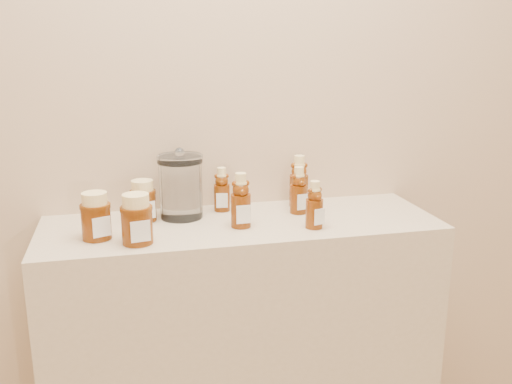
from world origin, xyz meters
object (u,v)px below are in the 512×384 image
object	(u,v)px
bear_bottle_back_left	(222,186)
bear_bottle_front_left	(241,197)
honey_jar_left	(96,216)
display_table	(243,354)
glass_canister	(181,184)

from	to	relation	value
bear_bottle_back_left	bear_bottle_front_left	world-z (taller)	bear_bottle_front_left
honey_jar_left	display_table	bearing A→B (deg)	-14.82
bear_bottle_back_left	honey_jar_left	bearing A→B (deg)	-144.65
display_table	bear_bottle_back_left	bearing A→B (deg)	105.79
display_table	honey_jar_left	bearing A→B (deg)	-172.78
display_table	glass_canister	bearing A→B (deg)	152.35
display_table	bear_bottle_front_left	bearing A→B (deg)	-105.04
bear_bottle_back_left	honey_jar_left	world-z (taller)	bear_bottle_back_left
display_table	honey_jar_left	distance (m)	0.67
bear_bottle_back_left	bear_bottle_front_left	bearing A→B (deg)	-72.02
honey_jar_left	glass_canister	xyz separation A→B (m)	(0.25, 0.14, 0.04)
bear_bottle_front_left	honey_jar_left	size ratio (longest dim) A/B	1.39
glass_canister	bear_bottle_back_left	bearing A→B (deg)	17.49
display_table	bear_bottle_front_left	world-z (taller)	bear_bottle_front_left
display_table	honey_jar_left	xyz separation A→B (m)	(-0.42, -0.05, 0.52)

